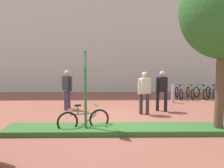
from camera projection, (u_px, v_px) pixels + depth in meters
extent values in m
plane|color=brown|center=(121.00, 119.00, 9.63)|extent=(60.00, 60.00, 0.00)
cube|color=beige|center=(115.00, 15.00, 16.67)|extent=(28.00, 1.20, 10.00)
cube|color=#336028|center=(119.00, 129.00, 7.97)|extent=(7.00, 1.10, 0.16)
cylinder|color=brown|center=(220.00, 90.00, 7.76)|extent=(0.28, 0.28, 2.65)
ellipsoid|color=#2D6628|center=(224.00, 10.00, 7.50)|extent=(2.60, 2.60, 2.86)
cylinder|color=#2D7238|center=(85.00, 92.00, 7.82)|extent=(0.08, 0.08, 2.51)
cube|color=#198C33|center=(85.00, 60.00, 7.71)|extent=(0.09, 0.36, 0.52)
cube|color=white|center=(85.00, 60.00, 7.71)|extent=(0.09, 0.30, 0.44)
torus|color=black|center=(68.00, 122.00, 7.85)|extent=(0.64, 0.28, 0.66)
torus|color=black|center=(99.00, 119.00, 8.21)|extent=(0.64, 0.28, 0.66)
cylinder|color=#1E7233|center=(84.00, 114.00, 8.01)|extent=(0.80, 0.32, 0.04)
cylinder|color=#1E7233|center=(87.00, 121.00, 8.07)|extent=(0.58, 0.24, 0.44)
cylinder|color=#1E7233|center=(78.00, 111.00, 7.93)|extent=(0.04, 0.04, 0.28)
cube|color=black|center=(78.00, 105.00, 7.91)|extent=(0.22, 0.14, 0.05)
cylinder|color=#1E7233|center=(95.00, 105.00, 8.12)|extent=(0.18, 0.41, 0.04)
cylinder|color=#99999E|center=(173.00, 91.00, 14.06)|extent=(0.06, 0.06, 0.80)
cylinder|color=#99999E|center=(207.00, 84.00, 14.05)|extent=(3.70, 0.06, 0.06)
torus|color=black|center=(181.00, 94.00, 13.58)|extent=(0.06, 0.61, 0.61)
torus|color=black|center=(177.00, 92.00, 14.52)|extent=(0.06, 0.61, 0.61)
cylinder|color=#194CA5|center=(179.00, 90.00, 14.03)|extent=(0.04, 0.77, 0.03)
cylinder|color=#194CA5|center=(178.00, 93.00, 14.14)|extent=(0.04, 0.56, 0.40)
cylinder|color=#194CA5|center=(180.00, 88.00, 13.85)|extent=(0.03, 0.03, 0.26)
cube|color=black|center=(180.00, 85.00, 13.83)|extent=(0.08, 0.18, 0.05)
cylinder|color=#194CA5|center=(177.00, 84.00, 14.35)|extent=(0.39, 0.04, 0.04)
torus|color=black|center=(192.00, 94.00, 13.59)|extent=(0.09, 0.61, 0.61)
torus|color=black|center=(188.00, 92.00, 14.52)|extent=(0.09, 0.61, 0.61)
cylinder|color=gold|center=(190.00, 90.00, 14.03)|extent=(0.08, 0.77, 0.03)
cylinder|color=gold|center=(190.00, 93.00, 14.15)|extent=(0.06, 0.56, 0.40)
cylinder|color=gold|center=(191.00, 88.00, 13.85)|extent=(0.03, 0.03, 0.26)
cube|color=black|center=(191.00, 85.00, 13.84)|extent=(0.08, 0.19, 0.05)
cylinder|color=gold|center=(189.00, 84.00, 14.36)|extent=(0.39, 0.06, 0.04)
torus|color=black|center=(206.00, 94.00, 13.61)|extent=(0.19, 0.60, 0.61)
torus|color=black|center=(196.00, 92.00, 14.52)|extent=(0.19, 0.60, 0.61)
cylinder|color=#1E7233|center=(201.00, 90.00, 14.04)|extent=(0.21, 0.76, 0.03)
cylinder|color=#1E7233|center=(200.00, 93.00, 14.16)|extent=(0.16, 0.55, 0.40)
cylinder|color=#1E7233|center=(203.00, 88.00, 13.87)|extent=(0.03, 0.03, 0.26)
cube|color=black|center=(203.00, 85.00, 13.85)|extent=(0.11, 0.20, 0.05)
cylinder|color=#1E7233|center=(198.00, 84.00, 14.36)|extent=(0.38, 0.12, 0.04)
torus|color=black|center=(216.00, 94.00, 13.69)|extent=(0.08, 0.61, 0.61)
torus|color=black|center=(208.00, 92.00, 14.62)|extent=(0.08, 0.61, 0.61)
cylinder|color=#194CA5|center=(212.00, 89.00, 14.13)|extent=(0.06, 0.77, 0.03)
cylinder|color=#194CA5|center=(211.00, 93.00, 14.25)|extent=(0.05, 0.56, 0.40)
cylinder|color=#194CA5|center=(213.00, 88.00, 13.95)|extent=(0.03, 0.03, 0.26)
cube|color=black|center=(214.00, 85.00, 13.94)|extent=(0.08, 0.19, 0.05)
cylinder|color=#194CA5|center=(209.00, 84.00, 14.46)|extent=(0.39, 0.05, 0.04)
torus|color=black|center=(220.00, 92.00, 14.58)|extent=(0.08, 0.61, 0.61)
cylinder|color=#194CA5|center=(223.00, 89.00, 14.09)|extent=(0.07, 0.77, 0.03)
cylinder|color=#194CA5|center=(223.00, 93.00, 14.21)|extent=(0.06, 0.56, 0.40)
cylinder|color=#194CA5|center=(221.00, 84.00, 14.42)|extent=(0.39, 0.05, 0.04)
cylinder|color=#ADADB2|center=(173.00, 94.00, 12.84)|extent=(0.16, 0.16, 0.90)
cylinder|color=#2D2D38|center=(147.00, 104.00, 10.25)|extent=(0.14, 0.14, 0.85)
cylinder|color=#2D2D38|center=(141.00, 104.00, 10.35)|extent=(0.14, 0.14, 0.85)
cube|color=beige|center=(144.00, 86.00, 10.22)|extent=(0.46, 0.39, 0.62)
cylinder|color=beige|center=(150.00, 86.00, 10.34)|extent=(0.09, 0.09, 0.59)
cylinder|color=beige|center=(139.00, 87.00, 10.11)|extent=(0.09, 0.09, 0.59)
sphere|color=tan|center=(145.00, 75.00, 10.17)|extent=(0.22, 0.22, 0.22)
cylinder|color=black|center=(166.00, 102.00, 10.78)|extent=(0.14, 0.14, 0.85)
cylinder|color=black|center=(158.00, 101.00, 10.97)|extent=(0.14, 0.14, 0.85)
cube|color=black|center=(162.00, 84.00, 10.79)|extent=(0.47, 0.40, 0.62)
cylinder|color=black|center=(167.00, 85.00, 10.92)|extent=(0.09, 0.09, 0.59)
cylinder|color=black|center=(157.00, 85.00, 10.67)|extent=(0.09, 0.09, 0.59)
sphere|color=tan|center=(162.00, 74.00, 10.74)|extent=(0.22, 0.22, 0.22)
cylinder|color=#383342|center=(69.00, 99.00, 11.43)|extent=(0.14, 0.14, 0.85)
cylinder|color=#383342|center=(66.00, 101.00, 11.05)|extent=(0.14, 0.14, 0.85)
cube|color=#2D2D38|center=(67.00, 83.00, 11.16)|extent=(0.46, 0.44, 0.62)
cylinder|color=#2D2D38|center=(63.00, 84.00, 11.33)|extent=(0.09, 0.09, 0.59)
cylinder|color=#2D2D38|center=(71.00, 84.00, 11.00)|extent=(0.09, 0.09, 0.59)
sphere|color=tan|center=(67.00, 73.00, 11.11)|extent=(0.22, 0.22, 0.22)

